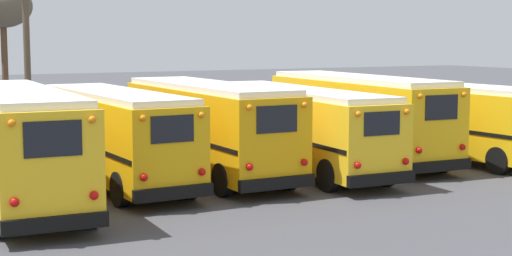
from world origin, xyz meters
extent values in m
plane|color=#424247|center=(0.00, 0.00, 0.00)|extent=(160.00, 160.00, 0.00)
cube|color=yellow|center=(-8.43, -1.04, 1.74)|extent=(2.90, 10.70, 2.79)
cube|color=white|center=(-8.43, -1.04, 3.23)|extent=(2.69, 10.27, 0.20)
cube|color=black|center=(-8.67, -6.37, 0.52)|extent=(2.48, 0.31, 0.36)
cube|color=black|center=(-8.67, -6.35, 2.50)|extent=(1.33, 0.09, 0.84)
sphere|color=red|center=(-9.58, -6.34, 1.11)|extent=(0.22, 0.22, 0.22)
sphere|color=orange|center=(-9.58, -6.34, 2.91)|extent=(0.18, 0.18, 0.18)
sphere|color=red|center=(-7.77, -6.42, 1.11)|extent=(0.22, 0.22, 0.22)
sphere|color=orange|center=(-7.77, -6.42, 2.91)|extent=(0.18, 0.18, 0.18)
cube|color=black|center=(-7.21, -1.09, 1.53)|extent=(0.50, 10.38, 0.14)
cylinder|color=black|center=(-7.12, 2.91, 0.49)|extent=(0.32, 0.99, 0.98)
cylinder|color=black|center=(-7.48, -5.09, 0.49)|extent=(0.32, 0.99, 0.98)
cube|color=#EAAA0F|center=(-5.06, 0.40, 1.62)|extent=(2.58, 9.50, 2.53)
cube|color=white|center=(-5.06, 0.40, 2.98)|extent=(2.38, 9.12, 0.20)
cube|color=black|center=(-4.92, -4.36, 0.54)|extent=(2.37, 0.27, 0.36)
cube|color=black|center=(-4.92, -4.33, 2.32)|extent=(1.27, 0.07, 0.76)
sphere|color=red|center=(-5.79, -4.39, 1.05)|extent=(0.22, 0.22, 0.22)
sphere|color=orange|center=(-5.79, -4.39, 2.66)|extent=(0.18, 0.18, 0.18)
sphere|color=red|center=(-4.06, -4.34, 1.05)|extent=(0.22, 0.22, 0.22)
sphere|color=orange|center=(-4.06, -4.34, 2.66)|extent=(0.18, 0.18, 0.18)
cube|color=black|center=(-6.23, 0.37, 1.43)|extent=(0.28, 9.25, 0.14)
cube|color=black|center=(-3.89, 0.43, 1.43)|extent=(0.28, 9.25, 0.14)
cylinder|color=black|center=(-6.23, 3.79, 0.51)|extent=(0.31, 1.03, 1.02)
cylinder|color=black|center=(-4.07, 3.85, 0.51)|extent=(0.31, 1.03, 1.02)
cylinder|color=black|center=(-6.04, -3.05, 0.51)|extent=(0.31, 1.03, 1.02)
cylinder|color=black|center=(-3.88, -2.99, 0.51)|extent=(0.31, 1.03, 1.02)
cube|color=#E5A00C|center=(-1.69, 0.49, 1.70)|extent=(2.46, 9.83, 2.68)
cube|color=white|center=(-1.69, 0.49, 3.14)|extent=(2.26, 9.43, 0.20)
cube|color=black|center=(-1.69, -4.46, 0.54)|extent=(2.51, 0.20, 0.36)
cube|color=black|center=(-1.69, -4.43, 2.44)|extent=(1.35, 0.03, 0.80)
sphere|color=red|center=(-2.61, -4.47, 1.10)|extent=(0.22, 0.22, 0.22)
sphere|color=orange|center=(-2.61, -4.47, 2.82)|extent=(0.18, 0.18, 0.18)
sphere|color=red|center=(-0.76, -4.47, 1.10)|extent=(0.22, 0.22, 0.22)
sphere|color=orange|center=(-0.76, -4.47, 2.82)|extent=(0.18, 0.18, 0.18)
cube|color=black|center=(-2.93, 0.49, 1.50)|extent=(0.03, 9.63, 0.14)
cube|color=black|center=(-0.44, 0.49, 1.50)|extent=(0.03, 9.63, 0.14)
cylinder|color=black|center=(-2.83, 4.11, 0.52)|extent=(0.28, 1.04, 1.04)
cylinder|color=black|center=(-0.54, 4.11, 0.52)|extent=(0.28, 1.04, 1.04)
cylinder|color=black|center=(-2.84, -3.12, 0.52)|extent=(0.28, 1.04, 1.04)
cylinder|color=black|center=(-0.54, -3.12, 0.52)|extent=(0.28, 1.04, 1.04)
cube|color=yellow|center=(1.69, 0.03, 1.57)|extent=(2.82, 10.84, 2.42)
cube|color=white|center=(1.69, 0.03, 2.88)|extent=(2.62, 10.40, 0.20)
cube|color=black|center=(1.43, -5.37, 0.55)|extent=(2.37, 0.31, 0.36)
cube|color=black|center=(1.43, -5.35, 2.24)|extent=(1.28, 0.09, 0.72)
sphere|color=red|center=(0.56, -5.34, 1.03)|extent=(0.22, 0.22, 0.22)
sphere|color=orange|center=(0.56, -5.34, 2.56)|extent=(0.18, 0.18, 0.18)
sphere|color=red|center=(2.30, -5.42, 1.03)|extent=(0.22, 0.22, 0.22)
sphere|color=orange|center=(2.30, -5.42, 2.56)|extent=(0.18, 0.18, 0.18)
cube|color=black|center=(0.51, 0.09, 1.39)|extent=(0.52, 10.52, 0.14)
cube|color=black|center=(2.86, -0.02, 1.39)|extent=(0.52, 10.52, 0.14)
cylinder|color=black|center=(0.80, 4.15, 0.52)|extent=(0.33, 1.06, 1.05)
cylinder|color=black|center=(2.96, 4.05, 0.52)|extent=(0.33, 1.06, 1.05)
cylinder|color=black|center=(0.41, -3.98, 0.52)|extent=(0.33, 1.06, 1.05)
cylinder|color=black|center=(2.57, -4.09, 0.52)|extent=(0.33, 1.06, 1.05)
cube|color=yellow|center=(5.06, 1.05, 1.72)|extent=(2.94, 10.49, 2.78)
cube|color=white|center=(5.06, 1.05, 3.21)|extent=(2.72, 10.06, 0.20)
cube|color=black|center=(4.79, -4.17, 0.51)|extent=(2.47, 0.32, 0.36)
cube|color=black|center=(4.79, -4.14, 2.49)|extent=(1.33, 0.10, 0.83)
sphere|color=red|center=(3.89, -4.13, 1.10)|extent=(0.22, 0.22, 0.22)
sphere|color=orange|center=(3.89, -4.13, 2.89)|extent=(0.18, 0.18, 0.18)
sphere|color=red|center=(5.70, -4.23, 1.10)|extent=(0.22, 0.22, 0.22)
sphere|color=orange|center=(5.70, -4.23, 2.89)|extent=(0.18, 0.18, 0.18)
cube|color=black|center=(3.84, 1.12, 1.52)|extent=(0.54, 10.16, 0.14)
cube|color=black|center=(6.27, 0.99, 1.52)|extent=(0.54, 10.16, 0.14)
cylinder|color=black|center=(4.13, 4.99, 0.48)|extent=(0.33, 0.97, 0.96)
cylinder|color=black|center=(6.38, 4.88, 0.48)|extent=(0.33, 0.97, 0.96)
cylinder|color=black|center=(3.73, -2.77, 0.48)|extent=(0.33, 0.97, 0.96)
cylinder|color=black|center=(5.98, -2.89, 0.48)|extent=(0.33, 0.97, 0.96)
cube|color=yellow|center=(8.43, -0.54, 1.56)|extent=(3.00, 9.79, 2.43)
cube|color=white|center=(8.43, -0.54, 2.87)|extent=(2.78, 9.39, 0.20)
cube|color=black|center=(7.18, -0.61, 1.37)|extent=(0.54, 9.46, 0.14)
cube|color=black|center=(9.68, -0.48, 1.37)|extent=(0.54, 9.46, 0.14)
cylinder|color=black|center=(7.08, 2.92, 0.49)|extent=(0.33, 0.99, 0.98)
cylinder|color=black|center=(9.39, 3.05, 0.49)|extent=(0.33, 0.99, 0.98)
cylinder|color=black|center=(7.47, -4.13, 0.49)|extent=(0.33, 0.99, 0.98)
cylinder|color=brown|center=(-5.30, 12.53, 4.03)|extent=(0.30, 0.30, 8.05)
cylinder|color=brown|center=(-5.77, 15.50, 2.78)|extent=(0.31, 0.31, 5.56)
ellipsoid|color=#5B5447|center=(-5.77, 15.50, 6.34)|extent=(2.83, 2.83, 2.12)
camera|label=1|loc=(-12.89, -24.27, 4.82)|focal=55.00mm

